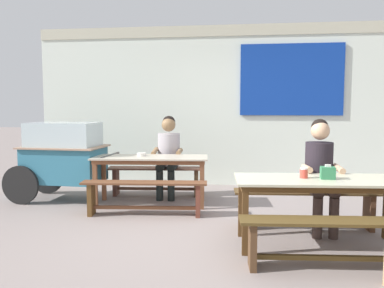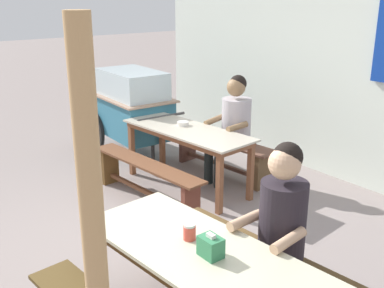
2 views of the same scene
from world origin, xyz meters
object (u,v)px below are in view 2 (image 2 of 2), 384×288
object	(u,v)px
condiment_jar	(190,232)
soup_bowl	(183,123)
dining_table_far	(187,135)
dining_table_near	(204,262)
bench_far_front	(146,176)
food_cart	(132,106)
person_right_near_table	(276,225)
tissue_box	(211,247)
person_center_facing	(233,121)
bench_near_back	(264,270)
bench_far_back	(223,151)
wooden_support_post	(97,287)

from	to	relation	value
condiment_jar	soup_bowl	world-z (taller)	condiment_jar
dining_table_far	dining_table_near	size ratio (longest dim) A/B	0.96
bench_far_front	food_cart	xyz separation A→B (m)	(-1.48, 0.72, 0.41)
person_right_near_table	dining_table_far	bearing A→B (deg)	157.01
dining_table_near	condiment_jar	distance (m)	0.22
dining_table_near	dining_table_far	bearing A→B (deg)	145.20
tissue_box	person_center_facing	bearing A→B (deg)	135.07
person_center_facing	person_right_near_table	distance (m)	2.63
bench_near_back	tissue_box	bearing A→B (deg)	-78.91
dining_table_near	bench_far_back	distance (m)	3.13
dining_table_far	dining_table_near	bearing A→B (deg)	-34.80
soup_bowl	condiment_jar	bearing A→B (deg)	-35.61
dining_table_near	tissue_box	distance (m)	0.15
dining_table_far	bench_near_back	distance (m)	2.35
dining_table_near	bench_far_back	size ratio (longest dim) A/B	1.15
bench_far_back	wooden_support_post	distance (m)	4.13
bench_far_back	food_cart	xyz separation A→B (m)	(-1.36, -0.51, 0.41)
person_center_facing	tissue_box	distance (m)	2.98
bench_far_back	condiment_jar	xyz separation A→B (m)	(2.09, -2.12, 0.47)
dining_table_far	bench_far_back	size ratio (longest dim) A/B	1.10
bench_far_front	bench_far_back	bearing A→B (deg)	95.70
person_right_near_table	bench_far_front	bearing A→B (deg)	170.97
dining_table_near	tissue_box	world-z (taller)	tissue_box
tissue_box	wooden_support_post	distance (m)	1.02
dining_table_near	bench_far_front	bearing A→B (deg)	156.87
food_cart	person_right_near_table	world-z (taller)	person_right_near_table
dining_table_near	tissue_box	xyz separation A→B (m)	(0.07, 0.00, 0.14)
dining_table_far	tissue_box	size ratio (longest dim) A/B	11.55
bench_far_front	dining_table_near	bearing A→B (deg)	-23.13
tissue_box	soup_bowl	distance (m)	2.88
food_cart	tissue_box	bearing A→B (deg)	-23.84
condiment_jar	food_cart	bearing A→B (deg)	154.99
bench_far_front	person_right_near_table	world-z (taller)	person_right_near_table
person_right_near_table	wooden_support_post	size ratio (longest dim) A/B	0.61
bench_near_back	food_cart	distance (m)	3.73
bench_near_back	condiment_jar	distance (m)	0.76
dining_table_near	bench_far_back	bearing A→B (deg)	136.51
bench_far_front	tissue_box	world-z (taller)	tissue_box
dining_table_far	bench_near_back	size ratio (longest dim) A/B	1.00
bench_near_back	soup_bowl	xyz separation A→B (m)	(-2.29, 0.96, 0.44)
person_right_near_table	tissue_box	xyz separation A→B (m)	(-0.02, -0.56, 0.03)
bench_far_back	food_cart	bearing A→B (deg)	-159.29
condiment_jar	wooden_support_post	xyz separation A→B (m)	(0.59, -0.92, 0.32)
food_cart	person_center_facing	xyz separation A→B (m)	(1.58, 0.47, 0.04)
tissue_box	dining_table_near	bearing A→B (deg)	-179.24
person_right_near_table	wooden_support_post	world-z (taller)	wooden_support_post
person_center_facing	dining_table_far	bearing A→B (deg)	-105.25
bench_far_back	bench_near_back	bearing A→B (deg)	-34.72
food_cart	dining_table_near	bearing A→B (deg)	-24.23
tissue_box	bench_near_back	bearing A→B (deg)	101.09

